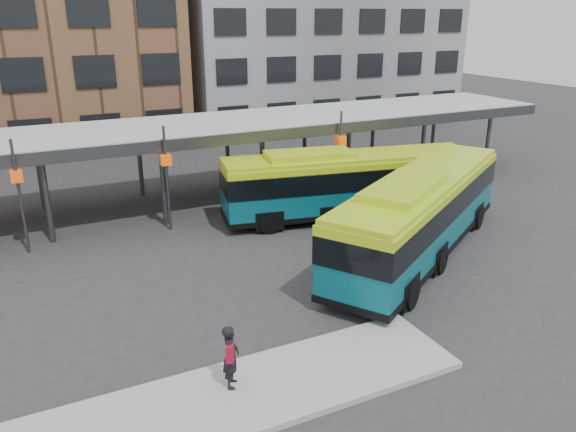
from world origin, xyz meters
name	(u,v)px	position (x,y,z in m)	size (l,w,h in m)	color
ground	(334,309)	(0.00, 0.00, 0.00)	(120.00, 120.00, 0.00)	#28282B
boarding_island	(207,406)	(-5.50, -3.00, 0.09)	(14.00, 3.00, 0.18)	gray
canopy	(206,128)	(-0.06, 12.87, 3.91)	(40.00, 6.53, 4.80)	#999B9E
building_grey	(308,6)	(16.00, 32.00, 10.00)	(24.00, 14.00, 20.00)	slate
bus_front	(420,212)	(5.40, 2.42, 1.87)	(12.50, 9.25, 3.59)	#084F5D
bus_rear	(348,182)	(5.26, 7.67, 1.75)	(12.47, 4.83, 3.36)	#084F5D
pedestrian	(231,356)	(-4.67, -2.59, 1.07)	(0.66, 0.76, 1.76)	black
bike_rack	(429,167)	(13.86, 11.98, 0.47)	(7.56, 1.42, 1.07)	slate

